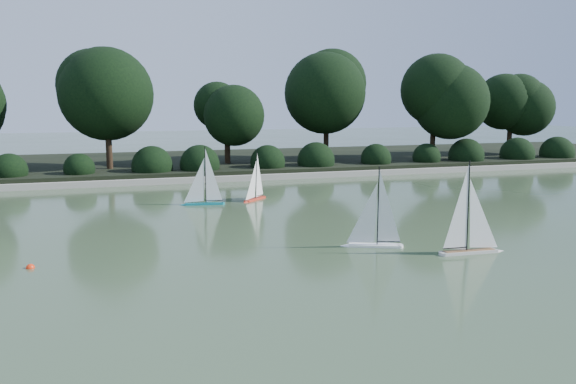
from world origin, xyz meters
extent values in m
plane|color=#374A2C|center=(0.00, 0.00, 0.00)|extent=(80.00, 80.00, 0.00)
cube|color=gray|center=(0.00, 9.00, 0.09)|extent=(40.00, 0.35, 0.18)
cube|color=black|center=(0.00, 13.00, 0.15)|extent=(40.00, 8.00, 0.30)
cylinder|color=black|center=(-3.00, 10.90, 0.83)|extent=(0.20, 0.20, 1.66)
sphere|color=black|center=(-3.00, 10.90, 2.85)|extent=(2.66, 2.66, 2.66)
cylinder|color=black|center=(1.00, 11.40, 0.63)|extent=(0.20, 0.20, 1.26)
sphere|color=black|center=(1.00, 11.40, 2.21)|extent=(2.10, 2.10, 2.10)
cylinder|color=black|center=(5.00, 12.10, 0.86)|extent=(0.20, 0.20, 1.73)
sphere|color=black|center=(5.00, 12.10, 2.99)|extent=(2.80, 2.80, 2.80)
cylinder|color=black|center=(9.00, 11.00, 0.74)|extent=(0.20, 0.20, 1.48)
sphere|color=black|center=(9.00, 11.00, 2.61)|extent=(2.52, 2.52, 2.52)
cylinder|color=black|center=(13.00, 11.60, 0.70)|extent=(0.20, 0.20, 1.40)
sphere|color=black|center=(13.00, 11.60, 2.41)|extent=(2.24, 2.24, 2.24)
sphere|color=black|center=(-6.00, 9.90, 0.45)|extent=(1.10, 1.10, 1.10)
sphere|color=black|center=(-4.00, 9.90, 0.45)|extent=(1.10, 1.10, 1.10)
sphere|color=black|center=(-2.00, 9.90, 0.45)|extent=(1.10, 1.10, 1.10)
sphere|color=black|center=(0.00, 9.90, 0.45)|extent=(1.10, 1.10, 1.10)
sphere|color=black|center=(2.00, 9.90, 0.45)|extent=(1.10, 1.10, 1.10)
sphere|color=black|center=(4.00, 9.90, 0.45)|extent=(1.10, 1.10, 1.10)
sphere|color=black|center=(6.00, 9.90, 0.45)|extent=(1.10, 1.10, 1.10)
sphere|color=black|center=(8.00, 9.90, 0.45)|extent=(1.10, 1.10, 1.10)
sphere|color=black|center=(10.00, 9.90, 0.45)|extent=(1.10, 1.10, 1.10)
sphere|color=black|center=(12.00, 9.90, 0.45)|extent=(1.10, 1.10, 1.10)
sphere|color=black|center=(14.00, 9.90, 0.45)|extent=(1.10, 1.10, 1.10)
cube|color=white|center=(1.49, 0.34, 0.04)|extent=(0.89, 0.49, 0.09)
cone|color=white|center=(1.02, 0.53, 0.04)|extent=(0.23, 0.23, 0.18)
cylinder|color=white|center=(1.90, 0.18, 0.04)|extent=(0.14, 0.14, 0.09)
cylinder|color=black|center=(1.53, 0.32, 0.77)|extent=(0.02, 0.02, 1.37)
cylinder|color=black|center=(1.71, 0.25, 0.14)|extent=(0.38, 0.16, 0.01)
cube|color=silver|center=(2.81, -0.50, 0.05)|extent=(0.98, 0.24, 0.10)
cone|color=silver|center=(3.37, -0.53, 0.05)|extent=(0.20, 0.20, 0.19)
cylinder|color=silver|center=(2.33, -0.48, 0.05)|extent=(0.12, 0.12, 0.10)
cube|color=olive|center=(2.81, -0.50, 0.10)|extent=(0.90, 0.19, 0.01)
cylinder|color=black|center=(2.77, -0.50, 0.85)|extent=(0.02, 0.02, 1.50)
cylinder|color=black|center=(2.55, -0.49, 0.15)|extent=(0.45, 0.04, 0.02)
cube|color=red|center=(0.58, 5.46, 0.04)|extent=(0.68, 0.67, 0.08)
cone|color=red|center=(0.26, 5.14, 0.04)|extent=(0.22, 0.22, 0.16)
cylinder|color=red|center=(0.87, 5.74, 0.04)|extent=(0.13, 0.13, 0.08)
cylinder|color=black|center=(0.61, 5.49, 0.69)|extent=(0.02, 0.02, 1.23)
cylinder|color=black|center=(0.74, 5.61, 0.13)|extent=(0.27, 0.26, 0.01)
cube|color=#0E7682|center=(-0.75, 5.18, 0.04)|extent=(0.91, 0.31, 0.09)
cone|color=#0E7682|center=(-1.26, 5.26, 0.04)|extent=(0.20, 0.20, 0.18)
cylinder|color=#0E7682|center=(-0.31, 5.11, 0.04)|extent=(0.12, 0.12, 0.09)
cylinder|color=black|center=(-0.71, 5.17, 0.78)|extent=(0.02, 0.02, 1.38)
cylinder|color=black|center=(-0.52, 5.14, 0.14)|extent=(0.41, 0.08, 0.01)
sphere|color=#F6300C|center=(-4.05, 0.69, 0.00)|extent=(0.13, 0.13, 0.13)
camera|label=1|loc=(-2.67, -8.27, 2.50)|focal=35.00mm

